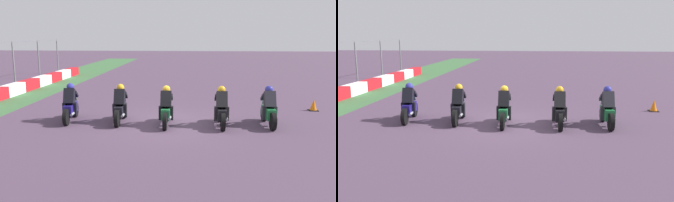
# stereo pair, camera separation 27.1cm
# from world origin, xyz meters

# --- Properties ---
(ground_plane) EXTENTS (120.00, 120.00, 0.00)m
(ground_plane) POSITION_xyz_m (0.00, 0.00, 0.00)
(ground_plane) COLOR #4E3A4F
(rider_lane_a) EXTENTS (2.04, 0.55, 1.51)m
(rider_lane_a) POSITION_xyz_m (0.04, -3.83, 0.62)
(rider_lane_a) COLOR black
(rider_lane_a) RESTS_ON ground_plane
(rider_lane_b) EXTENTS (2.04, 0.54, 1.51)m
(rider_lane_b) POSITION_xyz_m (-0.17, -2.05, 0.62)
(rider_lane_b) COLOR black
(rider_lane_b) RESTS_ON ground_plane
(rider_lane_c) EXTENTS (2.04, 0.54, 1.51)m
(rider_lane_c) POSITION_xyz_m (-0.22, 0.02, 0.62)
(rider_lane_c) COLOR black
(rider_lane_c) RESTS_ON ground_plane
(rider_lane_d) EXTENTS (2.04, 0.54, 1.51)m
(rider_lane_d) POSITION_xyz_m (0.07, 1.84, 0.62)
(rider_lane_d) COLOR black
(rider_lane_d) RESTS_ON ground_plane
(rider_lane_e) EXTENTS (2.04, 0.56, 1.51)m
(rider_lane_e) POSITION_xyz_m (0.13, 3.86, 0.62)
(rider_lane_e) COLOR black
(rider_lane_e) RESTS_ON ground_plane
(traffic_cone) EXTENTS (0.40, 0.40, 0.51)m
(traffic_cone) POSITION_xyz_m (2.88, -6.42, 0.24)
(traffic_cone) COLOR black
(traffic_cone) RESTS_ON ground_plane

